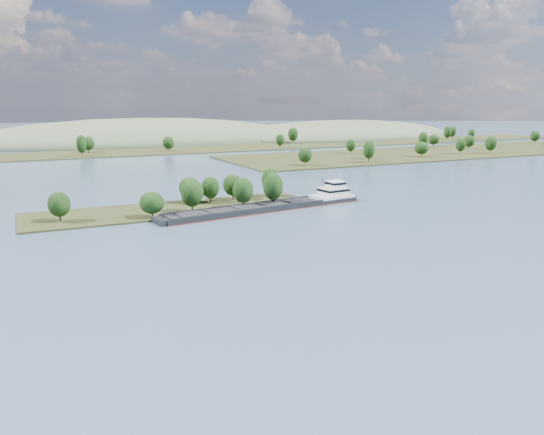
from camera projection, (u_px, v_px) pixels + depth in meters
ground at (237, 254)px, 133.40m from camera, size 1800.00×1800.00×0.00m
tree_island at (193, 199)px, 187.59m from camera, size 100.00×30.44×13.14m
right_bank at (438, 152)px, 388.71m from camera, size 320.00×90.00×14.82m
back_shoreline at (103, 153)px, 382.83m from camera, size 900.00×60.00×15.60m
hill_east at (343, 137)px, 551.26m from camera, size 260.00×140.00×36.00m
hill_west at (145, 142)px, 493.28m from camera, size 320.00×160.00×44.00m
cargo_barge at (277, 205)px, 188.92m from camera, size 79.56×20.07×10.69m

